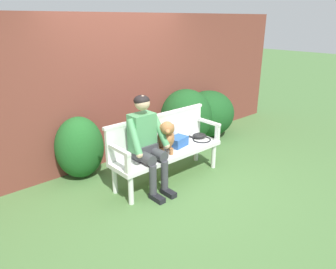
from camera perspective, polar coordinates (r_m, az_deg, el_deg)
The scene contains 14 objects.
ground_plane at distance 4.77m, azimuth 0.00°, elevation -7.99°, with size 40.00×40.00×0.00m, color #4C753D.
brick_garden_fence at distance 5.33m, azimuth -9.19°, elevation 8.22°, with size 8.00×0.30×2.34m, color brown.
hedge_bush_far_left at distance 5.96m, azimuth 3.23°, elevation 3.24°, with size 1.00×0.96×1.03m, color #194C1E.
hedge_bush_mid_right at distance 6.39m, azimuth 7.24°, elevation 3.75°, with size 1.09×0.98×0.92m, color #194C1E.
hedge_bush_far_right at distance 4.85m, azimuth -15.62°, elevation -2.24°, with size 0.72×0.67×0.93m, color #1E5B23.
garden_bench at distance 4.60m, azimuth 0.00°, elevation -3.62°, with size 1.76×0.50×0.46m.
bench_backrest at distance 4.63m, azimuth -1.79°, elevation 0.75°, with size 1.80×0.06×0.50m.
bench_armrest_left_end at distance 3.96m, azimuth -8.28°, elevation -3.78°, with size 0.06×0.50×0.28m.
bench_armrest_right_end at distance 5.01m, azimuth 7.87°, elevation 1.42°, with size 0.06×0.50×0.28m.
person_seated at distance 4.22m, azimuth -3.97°, elevation -1.02°, with size 0.56×0.65×1.33m.
dog_on_bench at distance 4.41m, azimuth -0.32°, elevation -0.33°, with size 0.40×0.47×0.50m.
tennis_racket at distance 5.00m, azimuth 5.81°, elevation -0.84°, with size 0.35×0.58×0.03m.
baseball_glove at distance 5.04m, azimuth 5.66°, elevation -0.24°, with size 0.22×0.17×0.09m, color black.
sports_bag at distance 4.72m, azimuth 1.80°, elevation -1.27°, with size 0.28×0.20×0.14m, color #2856A3.
Camera 1 is at (-2.79, -3.14, 2.25)m, focal length 33.86 mm.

